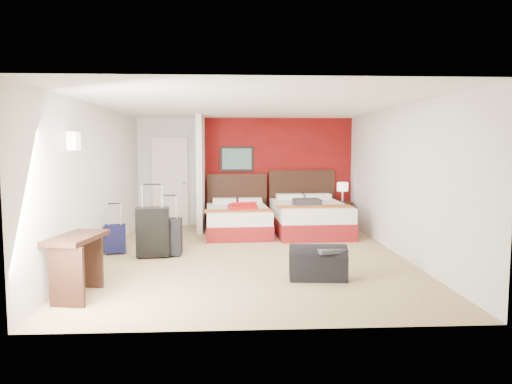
{
  "coord_description": "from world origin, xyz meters",
  "views": [
    {
      "loc": [
        -0.32,
        -7.8,
        1.82
      ],
      "look_at": [
        0.12,
        0.8,
        1.0
      ],
      "focal_mm": 33.06,
      "sensor_mm": 36.0,
      "label": 1
    }
  ],
  "objects": [
    {
      "name": "partition_wall",
      "position": [
        -1.0,
        2.61,
        1.25
      ],
      "size": [
        0.12,
        1.2,
        2.5
      ],
      "primitive_type": "cube",
      "color": "silver",
      "rests_on": "ground"
    },
    {
      "name": "red_accent_panel",
      "position": [
        0.75,
        3.23,
        1.25
      ],
      "size": [
        3.5,
        0.04,
        2.5
      ],
      "primitive_type": "cube",
      "color": "maroon",
      "rests_on": "ground"
    },
    {
      "name": "bed_right",
      "position": [
        1.32,
        2.04,
        0.32
      ],
      "size": [
        1.56,
        2.17,
        0.63
      ],
      "primitive_type": "cube",
      "rotation": [
        0.0,
        0.0,
        0.04
      ],
      "color": "white",
      "rests_on": "ground"
    },
    {
      "name": "bed_left",
      "position": [
        -0.2,
        2.0,
        0.28
      ],
      "size": [
        1.39,
        1.92,
        0.56
      ],
      "primitive_type": "cube",
      "rotation": [
        0.0,
        0.0,
        0.05
      ],
      "color": "silver",
      "rests_on": "ground"
    },
    {
      "name": "room_walls",
      "position": [
        -1.4,
        1.42,
        1.26
      ],
      "size": [
        5.02,
        6.52,
        2.5
      ],
      "color": "silver",
      "rests_on": "ground"
    },
    {
      "name": "desk",
      "position": [
        -2.2,
        -2.08,
        0.38
      ],
      "size": [
        0.6,
        0.97,
        0.76
      ],
      "primitive_type": "cube",
      "rotation": [
        0.0,
        0.0,
        -0.17
      ],
      "color": "black",
      "rests_on": "ground"
    },
    {
      "name": "duffel_bag",
      "position": [
        0.86,
        -1.47,
        0.2
      ],
      "size": [
        0.81,
        0.48,
        0.4
      ],
      "primitive_type": "cube",
      "rotation": [
        0.0,
        0.0,
        -0.08
      ],
      "color": "black",
      "rests_on": "ground"
    },
    {
      "name": "suitcase_black",
      "position": [
        -1.63,
        -0.04,
        0.4
      ],
      "size": [
        0.57,
        0.39,
        0.8
      ],
      "primitive_type": "cube",
      "rotation": [
        0.0,
        0.0,
        0.1
      ],
      "color": "black",
      "rests_on": "ground"
    },
    {
      "name": "entry_door",
      "position": [
        -1.75,
        3.2,
        1.02
      ],
      "size": [
        0.82,
        0.06,
        2.05
      ],
      "primitive_type": "cube",
      "color": "silver",
      "rests_on": "ground"
    },
    {
      "name": "jacket_draped",
      "position": [
        1.01,
        -1.52,
        0.42
      ],
      "size": [
        0.48,
        0.43,
        0.05
      ],
      "primitive_type": "cube",
      "rotation": [
        0.0,
        0.0,
        0.29
      ],
      "color": "#38383D",
      "rests_on": "duffel_bag"
    },
    {
      "name": "suitcase_charcoal",
      "position": [
        -1.37,
        0.04,
        0.3
      ],
      "size": [
        0.42,
        0.27,
        0.61
      ],
      "primitive_type": "cube",
      "rotation": [
        0.0,
        0.0,
        -0.03
      ],
      "color": "black",
      "rests_on": "ground"
    },
    {
      "name": "jacket_bundle",
      "position": [
        1.22,
        1.74,
        0.7
      ],
      "size": [
        0.56,
        0.46,
        0.13
      ],
      "primitive_type": "cube",
      "rotation": [
        0.0,
        0.0,
        0.06
      ],
      "color": "#353439",
      "rests_on": "bed_right"
    },
    {
      "name": "suitcase_navy",
      "position": [
        -2.31,
        0.24,
        0.24
      ],
      "size": [
        0.37,
        0.27,
        0.47
      ],
      "primitive_type": "cube",
      "rotation": [
        0.0,
        0.0,
        0.19
      ],
      "color": "black",
      "rests_on": "ground"
    },
    {
      "name": "table_lamp",
      "position": [
        2.21,
        2.82,
        0.8
      ],
      "size": [
        0.33,
        0.33,
        0.45
      ],
      "primitive_type": "cylinder",
      "rotation": [
        0.0,
        0.0,
        -0.43
      ],
      "color": "white",
      "rests_on": "nightstand"
    },
    {
      "name": "red_suitcase_open",
      "position": [
        -0.1,
        1.9,
        0.6
      ],
      "size": [
        0.73,
        0.87,
        0.09
      ],
      "primitive_type": "cube",
      "rotation": [
        0.0,
        0.0,
        0.29
      ],
      "color": "#B50F12",
      "rests_on": "bed_left"
    },
    {
      "name": "ground",
      "position": [
        0.0,
        0.0,
        0.0
      ],
      "size": [
        6.5,
        6.5,
        0.0
      ],
      "primitive_type": "plane",
      "color": "tan",
      "rests_on": "ground"
    },
    {
      "name": "nightstand",
      "position": [
        2.21,
        2.82,
        0.29
      ],
      "size": [
        0.44,
        0.44,
        0.57
      ],
      "primitive_type": "cube",
      "rotation": [
        0.0,
        0.0,
        -0.08
      ],
      "color": "black",
      "rests_on": "ground"
    }
  ]
}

